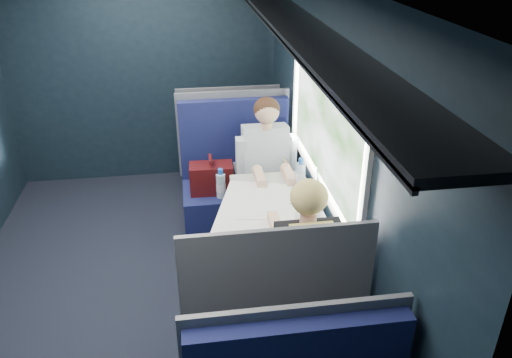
{
  "coord_description": "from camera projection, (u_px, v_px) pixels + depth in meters",
  "views": [
    {
      "loc": [
        0.44,
        -3.18,
        2.63
      ],
      "look_at": [
        0.9,
        0.0,
        0.95
      ],
      "focal_mm": 35.0,
      "sensor_mm": 36.0,
      "label": 1
    }
  ],
  "objects": [
    {
      "name": "man",
      "position": [
        267.0,
        164.0,
        4.37
      ],
      "size": [
        0.53,
        0.56,
        1.32
      ],
      "color": "black",
      "rests_on": "ground"
    },
    {
      "name": "seat_bay_far",
      "position": [
        268.0,
        320.0,
        3.1
      ],
      "size": [
        1.04,
        0.62,
        1.26
      ],
      "color": "#0D103B",
      "rests_on": "ground"
    },
    {
      "name": "bottle_small",
      "position": [
        301.0,
        174.0,
        3.92
      ],
      "size": [
        0.07,
        0.07,
        0.24
      ],
      "color": "silver",
      "rests_on": "table"
    },
    {
      "name": "seat_bay_near",
      "position": [
        236.0,
        187.0,
        4.62
      ],
      "size": [
        1.04,
        0.62,
        1.26
      ],
      "color": "#0D103B",
      "rests_on": "ground"
    },
    {
      "name": "seat_row_front",
      "position": [
        228.0,
        148.0,
        5.45
      ],
      "size": [
        1.04,
        0.51,
        1.16
      ],
      "color": "#0D103B",
      "rests_on": "ground"
    },
    {
      "name": "laptop",
      "position": [
        311.0,
        190.0,
        3.8
      ],
      "size": [
        0.29,
        0.33,
        0.21
      ],
      "color": "silver",
      "rests_on": "table"
    },
    {
      "name": "cup",
      "position": [
        301.0,
        172.0,
        4.11
      ],
      "size": [
        0.06,
        0.06,
        0.08
      ],
      "primitive_type": "cylinder",
      "color": "white",
      "rests_on": "table"
    },
    {
      "name": "room_shell",
      "position": [
        124.0,
        117.0,
        3.27
      ],
      "size": [
        3.0,
        4.4,
        2.4
      ],
      "color": "black",
      "rests_on": "ground"
    },
    {
      "name": "table",
      "position": [
        273.0,
        211.0,
        3.78
      ],
      "size": [
        0.62,
        1.0,
        0.74
      ],
      "color": "#54565E",
      "rests_on": "ground"
    },
    {
      "name": "ground",
      "position": [
        144.0,
        293.0,
        3.96
      ],
      "size": [
        2.8,
        4.2,
        0.01
      ],
      "primitive_type": "cube",
      "color": "black"
    },
    {
      "name": "papers",
      "position": [
        258.0,
        208.0,
        3.66
      ],
      "size": [
        0.75,
        0.92,
        0.01
      ],
      "primitive_type": "cube",
      "rotation": [
        0.0,
        0.0,
        -0.28
      ],
      "color": "white",
      "rests_on": "table"
    },
    {
      "name": "woman",
      "position": [
        304.0,
        260.0,
        3.14
      ],
      "size": [
        0.53,
        0.56,
        1.32
      ],
      "color": "black",
      "rests_on": "ground"
    }
  ]
}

